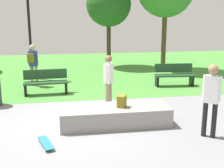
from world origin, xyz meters
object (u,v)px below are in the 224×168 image
skater_watching (109,78)px  skateboard_by_ledge (46,143)px  park_bench_far_right (174,74)px  park_bench_center_lawn (46,81)px  pedestrian_with_backpack (33,61)px  tree_young_birch (109,4)px  backpack_on_ledge (122,101)px  skateboard_spare (152,105)px  skater_performing_trick (211,95)px  concrete_ledge (115,116)px  lamp_post (29,25)px

skater_watching → skateboard_by_ledge: bearing=-126.7°
skateboard_by_ledge → park_bench_far_right: 7.04m
park_bench_center_lawn → pedestrian_with_backpack: size_ratio=0.94×
tree_young_birch → pedestrian_with_backpack: tree_young_birch is taller
backpack_on_ledge → skateboard_spare: size_ratio=0.41×
skater_performing_trick → skateboard_by_ledge: bearing=178.1°
skater_performing_trick → skateboard_by_ledge: (-3.92, 0.13, -1.00)m
skateboard_spare → pedestrian_with_backpack: bearing=139.2°
concrete_ledge → skater_performing_trick: size_ratio=1.63×
concrete_ledge → park_bench_far_right: size_ratio=1.81×
backpack_on_ledge → park_bench_center_lawn: (-2.21, 3.47, -0.18)m
skater_performing_trick → skater_watching: (-2.09, 2.58, -0.07)m
backpack_on_ledge → skateboard_spare: (1.27, 1.34, -0.59)m
tree_young_birch → skater_performing_trick: bearing=-84.4°
concrete_ledge → tree_young_birch: size_ratio=0.63×
concrete_ledge → skateboard_spare: (1.45, 1.32, -0.18)m
skateboard_spare → park_bench_far_right: 3.15m
backpack_on_ledge → skateboard_spare: backpack_on_ledge is taller
park_bench_center_lawn → skater_performing_trick: bearing=-48.1°
pedestrian_with_backpack → lamp_post: bearing=98.3°
skater_watching → pedestrian_with_backpack: 4.30m
skateboard_spare → tree_young_birch: size_ratio=0.17×
concrete_ledge → skater_performing_trick: (2.13, -1.17, 0.82)m
tree_young_birch → skater_watching: bearing=-98.6°
backpack_on_ledge → lamp_post: bearing=-126.7°
skater_performing_trick → lamp_post: lamp_post is taller
concrete_ledge → skateboard_by_ledge: bearing=-149.8°
skateboard_by_ledge → pedestrian_with_backpack: pedestrian_with_backpack is taller
skateboard_spare → park_bench_far_right: size_ratio=0.48×
skater_watching → concrete_ledge: bearing=-91.4°
skateboard_by_ledge → skateboard_spare: (3.24, 2.36, 0.00)m
skateboard_by_ledge → tree_young_birch: size_ratio=0.18×
skateboard_spare → lamp_post: size_ratio=0.20×
concrete_ledge → tree_young_birch: bearing=82.5°
lamp_post → pedestrian_with_backpack: 2.00m
skateboard_spare → park_bench_center_lawn: 4.10m
pedestrian_with_backpack → backpack_on_ledge: bearing=-60.1°
park_bench_center_lawn → pedestrian_with_backpack: 1.57m
backpack_on_ledge → pedestrian_with_backpack: size_ratio=0.19×
lamp_post → skater_performing_trick: bearing=-56.4°
backpack_on_ledge → skater_performing_trick: size_ratio=0.18×
skateboard_by_ledge → park_bench_far_right: park_bench_far_right is taller
park_bench_center_lawn → skateboard_spare: bearing=-31.5°
concrete_ledge → lamp_post: size_ratio=0.75×
park_bench_center_lawn → skater_watching: bearing=-44.8°
skater_performing_trick → park_bench_far_right: 5.24m
pedestrian_with_backpack → skater_watching: bearing=-52.3°
skater_performing_trick → skater_watching: skater_performing_trick is taller
skater_performing_trick → skater_watching: bearing=129.0°
skater_watching → tree_young_birch: size_ratio=0.37×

